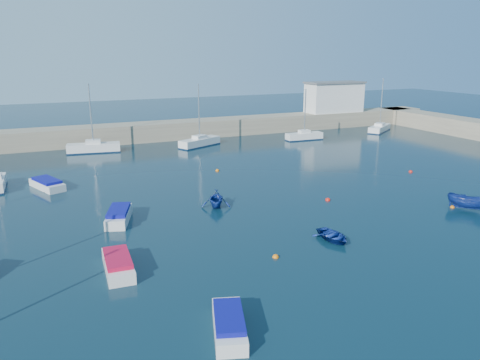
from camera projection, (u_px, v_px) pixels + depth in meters
name	position (u px, v px, depth m)	size (l,w,h in m)	color
ground	(356.00, 250.00, 31.41)	(220.00, 220.00, 0.00)	#0B2330
back_wall	(169.00, 130.00, 71.62)	(96.00, 4.50, 2.60)	gray
right_arm	(454.00, 125.00, 76.49)	(4.50, 32.00, 2.60)	gray
harbor_office	(334.00, 98.00, 82.35)	(10.00, 4.00, 5.00)	silver
sailboat_5	(94.00, 147.00, 61.92)	(6.97, 2.90, 8.98)	silver
sailboat_6	(200.00, 142.00, 66.00)	(6.73, 4.58, 8.70)	silver
sailboat_7	(304.00, 136.00, 70.80)	(5.76, 1.83, 7.63)	silver
sailboat_8	(379.00, 128.00, 78.31)	(6.62, 5.34, 8.76)	silver
motorboat_0	(118.00, 264.00, 28.34)	(1.78, 4.48, 0.99)	silver
motorboat_1	(119.00, 215.00, 36.64)	(2.83, 4.63, 1.07)	silver
motorboat_2	(47.00, 184.00, 45.56)	(3.25, 4.95, 0.96)	silver
motorboat_3	(229.00, 324.00, 22.10)	(2.63, 4.32, 0.96)	silver
dinghy_center	(333.00, 236.00, 33.01)	(2.14, 3.00, 0.62)	navy
dinghy_left	(216.00, 198.00, 39.99)	(2.50, 2.90, 1.53)	navy
dinghy_right	(469.00, 202.00, 39.35)	(1.29, 3.42, 1.32)	navy
buoy_0	(276.00, 257.00, 30.30)	(0.44, 0.44, 0.44)	#D3670B
buoy_1	(328.00, 200.00, 41.99)	(0.47, 0.47, 0.47)	red
buoy_2	(452.00, 208.00, 40.03)	(0.38, 0.38, 0.38)	#D3670B
buoy_3	(217.00, 171.00, 52.38)	(0.43, 0.43, 0.43)	#D3670B
buoy_4	(411.00, 172.00, 51.89)	(0.43, 0.43, 0.43)	red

